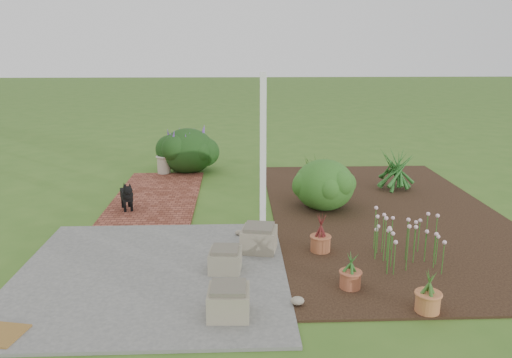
{
  "coord_description": "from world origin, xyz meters",
  "views": [
    {
      "loc": [
        -0.13,
        -7.76,
        2.89
      ],
      "look_at": [
        0.2,
        0.4,
        0.7
      ],
      "focal_mm": 35.0,
      "sensor_mm": 36.0,
      "label": 1
    }
  ],
  "objects_px": {
    "evergreen_shrub": "(324,183)",
    "cream_ceramic_urn": "(164,165)",
    "stone_trough_near": "(229,302)",
    "black_dog": "(127,194)"
  },
  "relations": [
    {
      "from": "cream_ceramic_urn",
      "to": "evergreen_shrub",
      "type": "distance_m",
      "value": 4.21
    },
    {
      "from": "evergreen_shrub",
      "to": "black_dog",
      "type": "bearing_deg",
      "value": -179.66
    },
    {
      "from": "stone_trough_near",
      "to": "cream_ceramic_urn",
      "type": "bearing_deg",
      "value": 103.95
    },
    {
      "from": "stone_trough_near",
      "to": "cream_ceramic_urn",
      "type": "height_order",
      "value": "cream_ceramic_urn"
    },
    {
      "from": "cream_ceramic_urn",
      "to": "evergreen_shrub",
      "type": "bearing_deg",
      "value": -39.26
    },
    {
      "from": "black_dog",
      "to": "cream_ceramic_urn",
      "type": "distance_m",
      "value": 2.69
    },
    {
      "from": "evergreen_shrub",
      "to": "stone_trough_near",
      "type": "bearing_deg",
      "value": -114.43
    },
    {
      "from": "stone_trough_near",
      "to": "evergreen_shrub",
      "type": "xyz_separation_m",
      "value": [
        1.67,
        3.69,
        0.3
      ]
    },
    {
      "from": "evergreen_shrub",
      "to": "cream_ceramic_urn",
      "type": "bearing_deg",
      "value": 140.74
    },
    {
      "from": "stone_trough_near",
      "to": "black_dog",
      "type": "bearing_deg",
      "value": 116.85
    }
  ]
}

